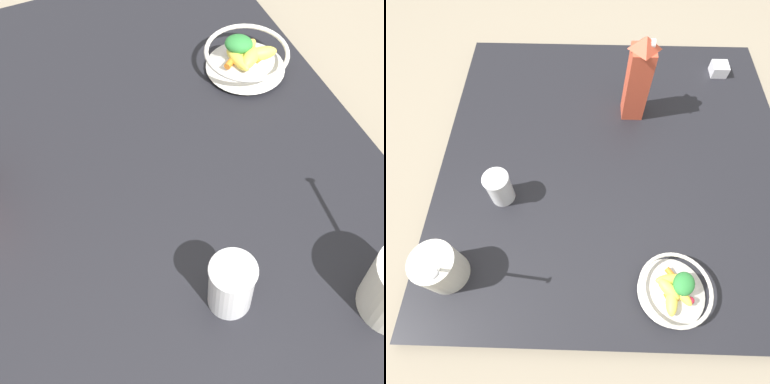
% 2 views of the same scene
% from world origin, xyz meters
% --- Properties ---
extents(ground_plane, '(6.00, 6.00, 0.00)m').
position_xyz_m(ground_plane, '(0.00, 0.00, 0.00)').
color(ground_plane, gray).
extents(countertop, '(1.14, 1.14, 0.04)m').
position_xyz_m(countertop, '(0.00, 0.00, 0.02)').
color(countertop, black).
rests_on(countertop, ground_plane).
extents(fruit_bowl, '(0.19, 0.19, 0.08)m').
position_xyz_m(fruit_bowl, '(-0.43, -0.13, 0.08)').
color(fruit_bowl, silver).
rests_on(fruit_bowl, countertop).
extents(milk_carton, '(0.07, 0.07, 0.30)m').
position_xyz_m(milk_carton, '(0.20, -0.06, 0.19)').
color(milk_carton, '#CC4C33').
rests_on(milk_carton, countertop).
extents(yogurt_tub, '(0.12, 0.14, 0.24)m').
position_xyz_m(yogurt_tub, '(-0.39, 0.46, 0.11)').
color(yogurt_tub, silver).
rests_on(yogurt_tub, countertop).
extents(drinking_cup, '(0.08, 0.08, 0.11)m').
position_xyz_m(drinking_cup, '(-0.16, 0.35, 0.10)').
color(drinking_cup, white).
rests_on(drinking_cup, countertop).
extents(spice_jar, '(0.06, 0.06, 0.04)m').
position_xyz_m(spice_jar, '(0.41, -0.41, 0.06)').
color(spice_jar, silver).
rests_on(spice_jar, countertop).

